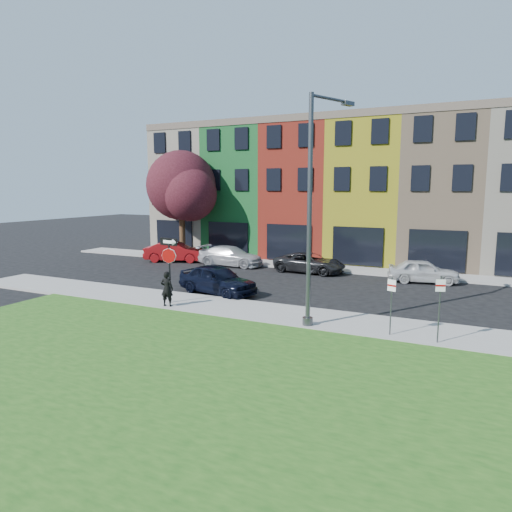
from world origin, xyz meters
The scene contains 15 objects.
ground centered at (0.00, 0.00, 0.00)m, with size 120.00×120.00×0.00m, color black.
sidewalk_near centered at (2.00, 3.00, 0.06)m, with size 40.00×3.00×0.12m, color gray.
sidewalk_far centered at (-3.00, 15.00, 0.06)m, with size 40.00×2.40×0.12m, color gray.
rowhouse_block centered at (-2.50, 21.18, 4.99)m, with size 30.00×10.12×10.00m.
stop_sign centered at (-5.55, 2.52, 2.26)m, with size 1.05×0.19×3.01m.
man centered at (-5.25, 1.90, 0.92)m, with size 0.65×0.50×1.59m, color black.
sedan_near centered at (-4.71, 5.43, 0.75)m, with size 4.69×2.77×1.50m, color black.
parked_car_red centered at (-12.77, 13.09, 0.74)m, with size 4.73×2.99×1.47m, color maroon.
parked_car_silver centered at (-8.22, 13.28, 0.68)m, with size 4.72×1.92×1.37m, color #ABAAAF.
parked_car_dark centered at (-2.38, 13.19, 0.64)m, with size 4.71×2.41×1.27m, color black.
parked_car_white centered at (4.56, 12.98, 0.67)m, with size 4.16×2.32×1.34m, color silver.
street_lamp centered at (1.48, 2.08, 4.50)m, with size 1.26×2.43×8.69m.
parking_sign_a centered at (4.48, 2.06, 1.45)m, with size 0.31×0.14×2.12m.
parking_sign_b centered at (6.11, 1.89, 1.56)m, with size 0.31×0.14×2.33m.
tree_purple centered at (-13.17, 14.82, 5.45)m, with size 6.32×5.53×8.10m.
Camera 1 is at (6.96, -14.42, 5.38)m, focal length 32.00 mm.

